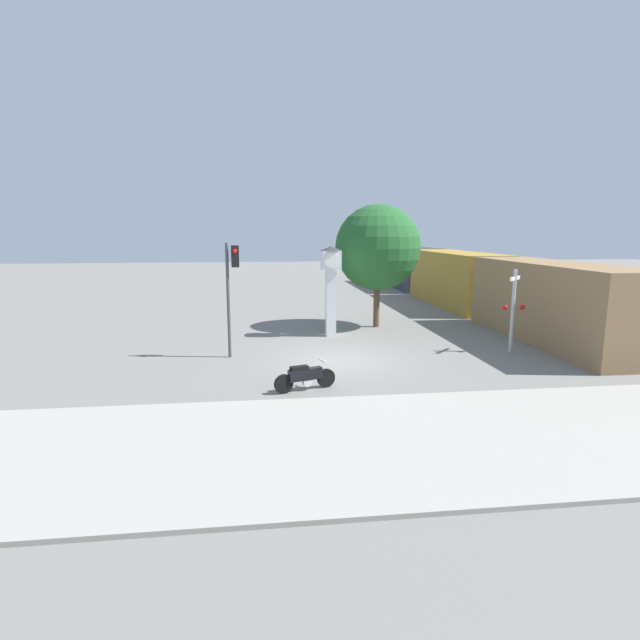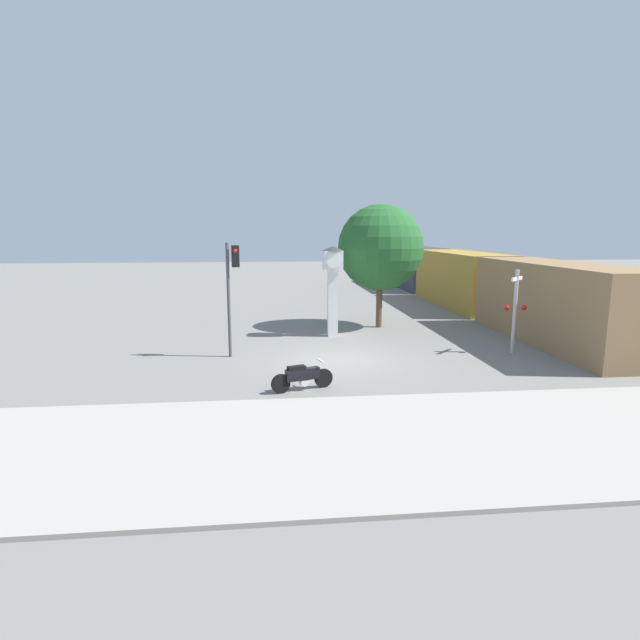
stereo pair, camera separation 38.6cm
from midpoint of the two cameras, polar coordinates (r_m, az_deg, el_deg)
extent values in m
plane|color=slate|center=(18.59, 2.70, -4.61)|extent=(120.00, 120.00, 0.00)
cube|color=#9E998E|center=(11.70, 8.21, -13.56)|extent=(36.00, 6.00, 0.10)
cylinder|color=black|center=(15.37, 1.13, -6.65)|extent=(0.58, 0.28, 0.58)
cylinder|color=black|center=(14.84, -3.76, -7.29)|extent=(0.58, 0.28, 0.58)
cube|color=black|center=(15.03, -1.28, -6.20)|extent=(1.08, 0.54, 0.35)
cube|color=black|center=(14.90, -1.97, -5.46)|extent=(0.58, 0.39, 0.10)
cylinder|color=silver|center=(15.12, -1.10, -7.06)|extent=(0.32, 0.27, 0.27)
cube|color=silver|center=(15.17, 0.78, -4.67)|extent=(0.19, 0.42, 0.04)
cube|color=white|center=(22.55, 1.94, 1.95)|extent=(0.44, 0.44, 3.03)
cube|color=white|center=(22.36, 1.97, 6.85)|extent=(0.84, 0.84, 0.84)
cylinder|color=white|center=(21.94, 2.12, 6.79)|extent=(0.67, 0.02, 0.67)
cone|color=#333338|center=(22.34, 1.97, 8.18)|extent=(1.00, 1.00, 0.20)
cube|color=olive|center=(23.55, 25.97, 1.73)|extent=(2.80, 10.25, 3.40)
cube|color=olive|center=(33.19, 16.15, 4.52)|extent=(2.80, 10.25, 3.40)
cube|color=#333842|center=(43.41, 10.81, 5.98)|extent=(2.80, 10.25, 3.40)
cylinder|color=#47474C|center=(18.95, -9.82, 2.19)|extent=(0.12, 0.12, 4.31)
cube|color=black|center=(18.78, -9.05, 7.21)|extent=(0.28, 0.24, 0.80)
sphere|color=red|center=(18.62, -9.10, 7.80)|extent=(0.16, 0.16, 0.16)
cylinder|color=#B7B7BC|center=(20.85, 21.85, 0.88)|extent=(0.14, 0.14, 3.27)
cube|color=white|center=(20.70, 22.09, 4.39)|extent=(0.82, 0.82, 0.14)
sphere|color=red|center=(20.62, 21.09, 1.29)|extent=(0.20, 0.20, 0.20)
sphere|color=red|center=(20.95, 22.80, 1.31)|extent=(0.20, 0.20, 0.20)
cylinder|color=brown|center=(24.91, 7.22, 1.76)|extent=(0.30, 0.30, 2.26)
sphere|color=#235B28|center=(24.66, 7.36, 8.20)|extent=(4.17, 4.17, 4.17)
camera|label=1|loc=(0.19, -89.41, 0.11)|focal=28.00mm
camera|label=2|loc=(0.19, 90.59, -0.11)|focal=28.00mm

